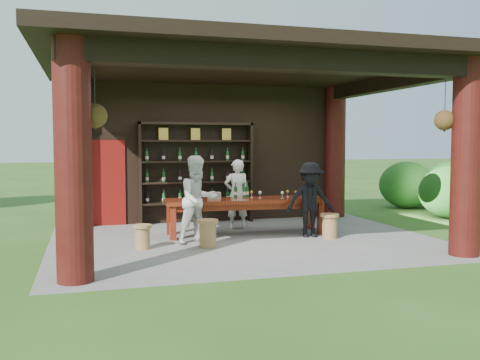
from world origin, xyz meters
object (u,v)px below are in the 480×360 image
object	(u,v)px
tasting_table	(245,204)
stool_near_right	(330,225)
guest_man	(310,200)
napkin_basket	(214,196)
stool_near_left	(208,233)
stool_far_left	(142,236)
guest_woman	(198,200)
host	(237,194)
wine_shelf	(196,173)

from	to	relation	value
tasting_table	stool_near_right	world-z (taller)	tasting_table
guest_man	napkin_basket	size ratio (longest dim) A/B	5.81
stool_near_right	napkin_basket	distance (m)	2.41
tasting_table	stool_near_left	world-z (taller)	tasting_table
tasting_table	stool_far_left	bearing A→B (deg)	-156.18
stool_near_left	stool_near_right	distance (m)	2.54
napkin_basket	guest_woman	bearing A→B (deg)	-123.41
host	napkin_basket	size ratio (longest dim) A/B	5.91
tasting_table	guest_woman	size ratio (longest dim) A/B	2.02
napkin_basket	stool_near_right	bearing A→B (deg)	-24.50
guest_woman	guest_man	distance (m)	2.31
stool_near_left	stool_near_right	xyz separation A→B (m)	(2.53, 0.23, -0.01)
stool_near_right	guest_man	bearing A→B (deg)	139.49
host	guest_woman	size ratio (longest dim) A/B	0.92
wine_shelf	host	size ratio (longest dim) A/B	1.76
tasting_table	wine_shelf	bearing A→B (deg)	109.73
wine_shelf	napkin_basket	xyz separation A→B (m)	(0.01, -1.80, -0.37)
stool_far_left	guest_woman	size ratio (longest dim) A/B	0.27
guest_woman	napkin_basket	world-z (taller)	guest_woman
wine_shelf	host	bearing A→B (deg)	-57.94
wine_shelf	stool_near_left	size ratio (longest dim) A/B	5.33
host	guest_man	xyz separation A→B (m)	(1.14, -1.40, -0.01)
guest_woman	stool_far_left	bearing A→B (deg)	175.47
wine_shelf	guest_woman	size ratio (longest dim) A/B	1.63
guest_woman	napkin_basket	distance (m)	0.88
stool_near_right	guest_woman	size ratio (longest dim) A/B	0.30
stool_far_left	tasting_table	bearing A→B (deg)	23.82
stool_near_left	guest_woman	size ratio (longest dim) A/B	0.31
guest_man	napkin_basket	bearing A→B (deg)	167.39
stool_near_right	host	bearing A→B (deg)	131.08
wine_shelf	host	xyz separation A→B (m)	(0.69, -1.10, -0.42)
stool_near_left	stool_near_right	size ratio (longest dim) A/B	1.03
stool_near_left	stool_far_left	xyz separation A→B (m)	(-1.16, 0.17, -0.04)
guest_man	tasting_table	bearing A→B (deg)	159.33
wine_shelf	guest_man	distance (m)	3.14
tasting_table	guest_woman	world-z (taller)	guest_woman
tasting_table	stool_far_left	size ratio (longest dim) A/B	7.61
guest_man	napkin_basket	distance (m)	1.96
tasting_table	stool_near_left	xyz separation A→B (m)	(-1.05, -1.15, -0.36)
stool_far_left	guest_woman	distance (m)	1.26
host	napkin_basket	bearing A→B (deg)	47.33
guest_man	napkin_basket	world-z (taller)	guest_man
host	guest_man	distance (m)	1.81
guest_woman	napkin_basket	bearing A→B (deg)	36.88
stool_near_left	guest_man	bearing A→B (deg)	12.47
tasting_table	guest_man	xyz separation A→B (m)	(1.17, -0.66, 0.12)
tasting_table	guest_woman	distance (m)	1.34
host	guest_woman	bearing A→B (deg)	52.53
guest_man	guest_woman	bearing A→B (deg)	-170.70
wine_shelf	stool_near_left	bearing A→B (deg)	-97.38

